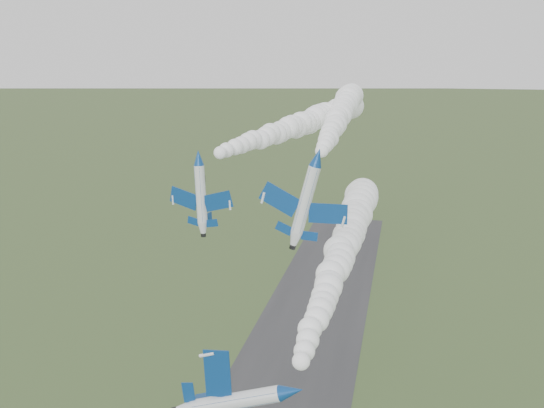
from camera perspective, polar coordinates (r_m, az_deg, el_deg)
The scene contains 6 objects.
jet_lead at distance 56.25m, azimuth 1.85°, elevation -17.27°, with size 4.01×12.86×10.22m.
smoke_trail_jet_lead at distance 87.57m, azimuth 6.57°, elevation -4.28°, with size 5.98×65.50×5.98m, color white, non-canonical shape.
jet_pair_left at distance 80.86m, azimuth -6.97°, elevation 4.36°, with size 10.08×11.75×2.95m.
smoke_trail_jet_pair_left at distance 109.46m, azimuth 2.54°, elevation 7.43°, with size 5.61×60.81×5.61m, color white, non-canonical shape.
jet_pair_right at distance 75.42m, azimuth 4.30°, elevation 4.41°, with size 11.08×13.71×4.13m.
smoke_trail_jet_pair_right at distance 106.38m, azimuth 6.37°, elevation 8.27°, with size 5.16×56.27×5.16m, color white, non-canonical shape.
Camera 1 is at (18.77, -54.10, 59.40)m, focal length 40.00 mm.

